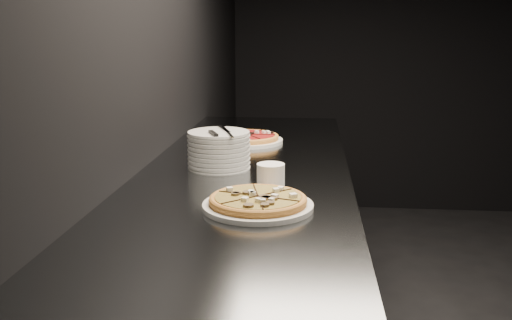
# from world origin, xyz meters

# --- Properties ---
(wall_left) EXTENTS (0.02, 5.00, 2.80)m
(wall_left) POSITION_xyz_m (-2.50, 0.00, 1.40)
(wall_left) COLOR black
(wall_left) RESTS_ON floor
(counter) EXTENTS (0.74, 2.44, 0.92)m
(counter) POSITION_xyz_m (-2.13, 0.00, 0.46)
(counter) COLOR slate
(counter) RESTS_ON floor
(pizza_mushroom) EXTENTS (0.35, 0.35, 0.04)m
(pizza_mushroom) POSITION_xyz_m (-2.04, -0.45, 0.94)
(pizza_mushroom) COLOR white
(pizza_mushroom) RESTS_ON counter
(pizza_tomato) EXTENTS (0.32, 0.32, 0.04)m
(pizza_tomato) POSITION_xyz_m (-2.18, 0.49, 0.94)
(pizza_tomato) COLOR white
(pizza_tomato) RESTS_ON counter
(plate_stack) EXTENTS (0.22, 0.22, 0.13)m
(plate_stack) POSITION_xyz_m (-2.23, 0.01, 0.99)
(plate_stack) COLOR white
(plate_stack) RESTS_ON counter
(cutlery) EXTENTS (0.08, 0.24, 0.01)m
(cutlery) POSITION_xyz_m (-2.22, -0.00, 1.06)
(cutlery) COLOR #B2B3B9
(cutlery) RESTS_ON plate_stack
(ramekin) EXTENTS (0.09, 0.09, 0.08)m
(ramekin) POSITION_xyz_m (-2.02, -0.24, 0.96)
(ramekin) COLOR white
(ramekin) RESTS_ON counter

